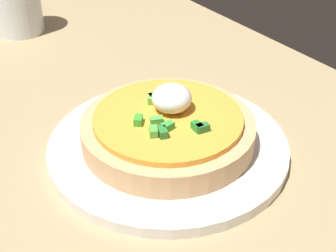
# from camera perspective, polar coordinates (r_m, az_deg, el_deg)

# --- Properties ---
(dining_table) EXTENTS (1.16, 0.75, 0.03)m
(dining_table) POSITION_cam_1_polar(r_m,az_deg,el_deg) (0.53, -8.90, -5.29)
(dining_table) COLOR tan
(dining_table) RESTS_ON ground
(plate) EXTENTS (0.26, 0.26, 0.01)m
(plate) POSITION_cam_1_polar(r_m,az_deg,el_deg) (0.53, 0.00, -2.34)
(plate) COLOR white
(plate) RESTS_ON dining_table
(pizza) EXTENTS (0.18, 0.18, 0.06)m
(pizza) POSITION_cam_1_polar(r_m,az_deg,el_deg) (0.52, 0.02, -0.22)
(pizza) COLOR tan
(pizza) RESTS_ON plate
(cup_near) EXTENTS (0.07, 0.07, 0.11)m
(cup_near) POSITION_cam_1_polar(r_m,az_deg,el_deg) (0.83, -17.09, 13.73)
(cup_near) COLOR silver
(cup_near) RESTS_ON dining_table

